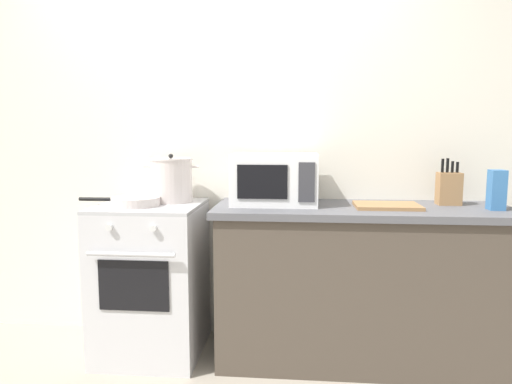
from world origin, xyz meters
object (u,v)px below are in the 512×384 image
frying_pan (135,201)px  microwave (275,179)px  stock_pot (171,180)px  knife_block (449,188)px  pasta_box (497,190)px  stove (151,279)px  cutting_board (387,206)px

frying_pan → microwave: (0.81, 0.14, 0.12)m
stock_pot → knife_block: size_ratio=1.26×
pasta_box → knife_block: bearing=139.6°
frying_pan → knife_block: bearing=6.4°
frying_pan → pasta_box: (2.03, 0.03, 0.08)m
stove → microwave: bearing=6.1°
microwave → cutting_board: size_ratio=1.39×
frying_pan → microwave: 0.83m
knife_block → pasta_box: bearing=-40.4°
pasta_box → cutting_board: bearing=177.0°
stove → pasta_box: bearing=-0.8°
microwave → cutting_board: microwave is taller
pasta_box → stock_pot: bearing=175.6°
microwave → pasta_box: size_ratio=2.27×
knife_block → microwave: bearing=-176.5°
stock_pot → knife_block: bearing=0.9°
microwave → pasta_box: 1.23m
stove → microwave: (0.74, 0.08, 0.61)m
microwave → cutting_board: bearing=-6.9°
cutting_board → stock_pot: bearing=174.9°
pasta_box → microwave: bearing=174.9°
stock_pot → knife_block: stock_pot is taller
microwave → knife_block: (1.02, 0.06, -0.05)m
stock_pot → microwave: microwave is taller
stock_pot → frying_pan: (-0.17, -0.18, -0.11)m
frying_pan → cutting_board: (1.45, 0.06, -0.02)m
frying_pan → microwave: microwave is taller
microwave → pasta_box: bearing=-5.1°
microwave → pasta_box: (1.22, -0.11, -0.04)m
frying_pan → stock_pot: bearing=46.4°
frying_pan → knife_block: 1.84m
cutting_board → knife_block: size_ratio=1.32×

